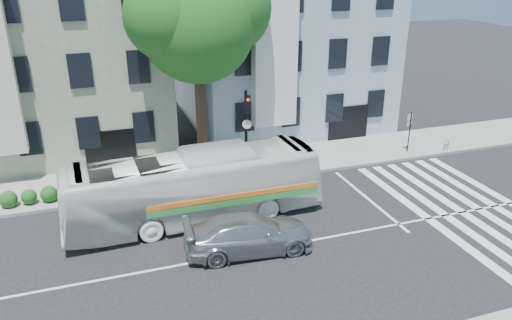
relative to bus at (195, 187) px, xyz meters
name	(u,v)px	position (x,y,z in m)	size (l,w,h in m)	color
ground	(254,251)	(1.57, -3.24, -1.53)	(120.00, 120.00, 0.00)	black
sidewalk_far	(206,171)	(1.57, 4.76, -1.45)	(80.00, 4.00, 0.15)	gray
building_left	(53,53)	(-5.43, 11.76, 3.97)	(12.00, 10.00, 11.00)	gray
building_right	(282,40)	(8.57, 11.76, 3.97)	(12.00, 10.00, 11.00)	#8F9BAA
street_tree	(197,18)	(1.63, 5.50, 6.31)	(7.30, 5.90, 11.10)	#2D2116
bus	(195,187)	(0.00, 0.00, 0.00)	(10.96, 2.56, 3.05)	white
sedan	(249,234)	(1.41, -3.08, -0.80)	(4.99, 2.03, 1.45)	#ACB0B4
hedge	(88,189)	(-4.35, 3.56, -1.03)	(8.50, 0.84, 0.70)	#205D1E
traffic_signal	(247,122)	(3.57, 3.89, 1.34)	(0.45, 0.54, 4.43)	black
fire_hydrant	(447,143)	(15.41, 3.06, -0.96)	(0.46, 0.29, 0.81)	beige
far_sign_pole	(410,126)	(13.18, 3.67, 0.13)	(0.41, 0.24, 2.36)	black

